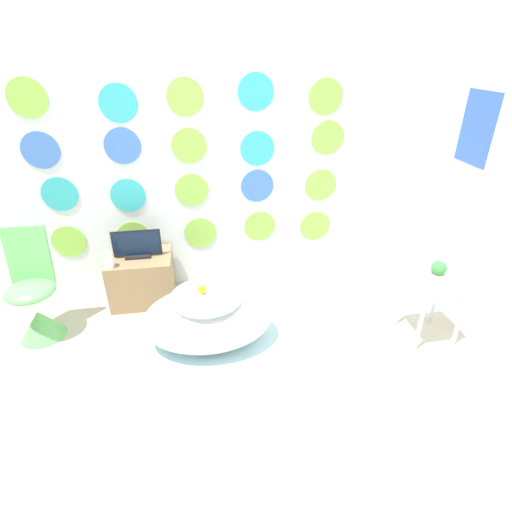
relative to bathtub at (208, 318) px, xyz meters
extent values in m
plane|color=#BCB29E|center=(-0.02, -0.71, -0.22)|extent=(12.00, 12.00, 0.00)
cube|color=white|center=(-0.02, 0.96, 1.08)|extent=(5.18, 0.04, 2.60)
cylinder|color=#8CCC4C|center=(-1.18, 0.93, 0.30)|extent=(0.30, 0.01, 0.30)
cylinder|color=#8CCC4C|center=(-0.62, 0.93, 0.31)|extent=(0.30, 0.01, 0.30)
cylinder|color=#8CCC4C|center=(-0.01, 0.93, 0.30)|extent=(0.30, 0.01, 0.30)
cylinder|color=#8CCC4C|center=(0.56, 0.93, 0.33)|extent=(0.30, 0.01, 0.30)
cylinder|color=#8CCC4C|center=(1.11, 0.93, 0.29)|extent=(0.30, 0.01, 0.30)
cylinder|color=#33B2BF|center=(-1.16, 0.93, 0.75)|extent=(0.30, 0.01, 0.30)
cylinder|color=#33B2BF|center=(-0.61, 0.93, 0.70)|extent=(0.30, 0.01, 0.30)
cylinder|color=#8CCC4C|center=(-0.06, 0.93, 0.72)|extent=(0.30, 0.01, 0.30)
cylinder|color=#3F72CC|center=(0.54, 0.93, 0.73)|extent=(0.30, 0.01, 0.30)
cylinder|color=#8CCC4C|center=(1.14, 0.93, 0.71)|extent=(0.30, 0.01, 0.30)
cylinder|color=#3F72CC|center=(-1.23, 0.93, 1.12)|extent=(0.30, 0.01, 0.30)
cylinder|color=#3F72CC|center=(-0.59, 0.93, 1.13)|extent=(0.30, 0.01, 0.30)
cylinder|color=#8CCC4C|center=(-0.05, 0.93, 1.11)|extent=(0.30, 0.01, 0.30)
cylinder|color=#33B2BF|center=(0.54, 0.93, 1.07)|extent=(0.30, 0.01, 0.30)
cylinder|color=#8CCC4C|center=(1.17, 0.93, 1.14)|extent=(0.30, 0.01, 0.30)
cylinder|color=#8CCC4C|center=(-1.23, 0.93, 1.51)|extent=(0.30, 0.01, 0.30)
cylinder|color=#33B2BF|center=(-0.57, 0.93, 1.46)|extent=(0.30, 0.01, 0.30)
cylinder|color=#8CCC4C|center=(-0.05, 0.93, 1.50)|extent=(0.30, 0.01, 0.30)
cylinder|color=#33B2BF|center=(0.52, 0.93, 1.53)|extent=(0.30, 0.01, 0.30)
cylinder|color=#8CCC4C|center=(1.12, 0.93, 1.48)|extent=(0.30, 0.01, 0.30)
cube|color=white|center=(2.09, 0.11, 1.08)|extent=(0.04, 2.65, 2.60)
cube|color=white|center=(2.06, 0.20, 1.33)|extent=(0.02, 0.44, 0.60)
cube|color=#3359B2|center=(2.05, 0.20, 1.33)|extent=(0.01, 0.36, 0.52)
cube|color=silver|center=(0.06, -0.18, -0.22)|extent=(1.38, 0.68, 0.01)
ellipsoid|color=white|center=(0.00, 0.00, 0.00)|extent=(1.00, 0.67, 0.44)
cylinder|color=#B2DBEA|center=(0.00, 0.00, 0.20)|extent=(0.55, 0.55, 0.01)
sphere|color=yellow|center=(-0.03, 0.02, 0.25)|extent=(0.07, 0.07, 0.07)
sphere|color=yellow|center=(-0.03, 0.01, 0.28)|extent=(0.04, 0.04, 0.04)
cone|color=orange|center=(-0.03, -0.01, 0.28)|extent=(0.02, 0.02, 0.02)
cone|color=#66C166|center=(-1.33, 0.28, -0.10)|extent=(0.35, 0.35, 0.24)
ellipsoid|color=#66C166|center=(-1.33, 0.28, 0.21)|extent=(0.37, 0.37, 0.13)
cube|color=#66C166|center=(-1.33, 0.41, 0.44)|extent=(0.31, 0.10, 0.47)
cube|color=#8E704C|center=(-0.56, 0.69, 0.00)|extent=(0.55, 0.44, 0.45)
cube|color=white|center=(-0.56, 0.48, 0.08)|extent=(0.47, 0.01, 0.13)
cube|color=black|center=(-0.56, 0.69, 0.23)|extent=(0.22, 0.12, 0.02)
cube|color=black|center=(-0.56, 0.69, 0.35)|extent=(0.41, 0.01, 0.24)
cube|color=#0F1E38|center=(-0.56, 0.68, 0.35)|extent=(0.39, 0.01, 0.22)
cylinder|color=white|center=(-0.78, 0.53, 0.29)|extent=(0.08, 0.08, 0.13)
cylinder|color=white|center=(-0.78, 0.53, 0.37)|extent=(0.04, 0.04, 0.03)
cube|color=silver|center=(1.72, -0.20, 0.26)|extent=(0.37, 0.37, 0.02)
cylinder|color=silver|center=(1.56, -0.36, 0.01)|extent=(0.03, 0.03, 0.47)
cylinder|color=silver|center=(1.88, -0.36, 0.01)|extent=(0.03, 0.03, 0.47)
cylinder|color=silver|center=(1.56, -0.04, 0.01)|extent=(0.03, 0.03, 0.47)
cylinder|color=silver|center=(1.88, -0.04, 0.01)|extent=(0.03, 0.03, 0.47)
cylinder|color=beige|center=(1.72, -0.20, 0.31)|extent=(0.12, 0.12, 0.08)
sphere|color=#3D8E42|center=(1.72, -0.20, 0.40)|extent=(0.11, 0.11, 0.11)
camera|label=1|loc=(-0.03, -2.52, 1.88)|focal=28.00mm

